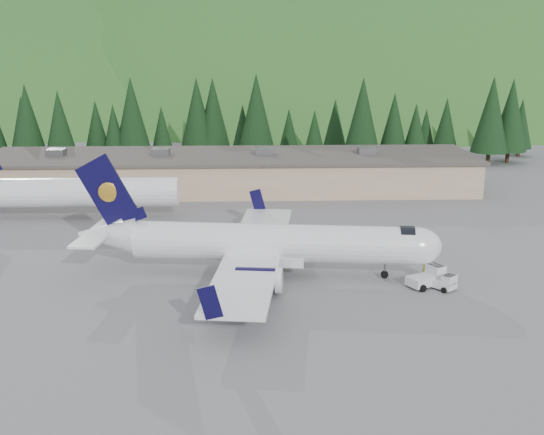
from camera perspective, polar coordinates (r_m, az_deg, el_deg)
The scene contains 9 objects.
ground at distance 64.05m, azimuth 0.19°, elevation -4.83°, with size 600.00×600.00×0.00m, color slate.
airliner at distance 63.19m, azimuth -0.70°, elevation -2.23°, with size 34.05×32.03×11.30m.
second_airliner at distance 87.24m, azimuth -17.00°, elevation 2.09°, with size 27.50×11.00×10.05m.
baggage_tug_a at distance 62.67m, azimuth 12.96°, elevation -4.88°, with size 3.81×3.22×1.82m.
baggage_tug_b at distance 62.19m, azimuth 14.07°, elevation -5.26°, with size 2.84×2.96×1.46m.
terminal_building at distance 100.12m, azimuth -3.53°, elevation 3.87°, with size 71.00×17.00×6.10m.
ramp_worker at distance 64.88m, azimuth 12.67°, elevation -4.15°, with size 0.62×0.40×1.69m, color #F4FA18.
tree_line at distance 121.20m, azimuth -3.53°, elevation 8.15°, with size 112.35×19.52×14.43m.
hills at distance 292.62m, azimuth 9.12°, elevation -6.34°, with size 614.00×330.00×300.00m.
Camera 1 is at (-2.38, -60.30, 21.44)m, focal length 45.00 mm.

